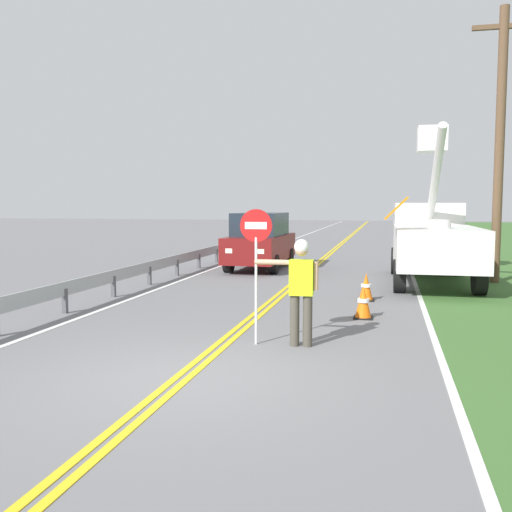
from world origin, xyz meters
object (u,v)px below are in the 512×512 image
stop_sign_paddle (256,246)px  traffic_cone_lead (363,303)px  oncoming_suv_nearest (260,241)px  flagger_worker (301,285)px  utility_bucket_truck (432,237)px  utility_pole_near (500,141)px  traffic_cone_mid (366,287)px

stop_sign_paddle → traffic_cone_lead: (1.71, 2.67, -1.37)m
oncoming_suv_nearest → stop_sign_paddle: bearing=-77.7°
flagger_worker → utility_bucket_truck: bearing=73.0°
stop_sign_paddle → flagger_worker: bearing=2.4°
flagger_worker → utility_bucket_truck: 9.44m
utility_bucket_truck → oncoming_suv_nearest: size_ratio=1.48×
oncoming_suv_nearest → utility_pole_near: bearing=-14.4°
oncoming_suv_nearest → traffic_cone_mid: size_ratio=6.61×
utility_bucket_truck → oncoming_suv_nearest: bearing=160.1°
utility_bucket_truck → utility_pole_near: bearing=4.2°
traffic_cone_lead → flagger_worker: bearing=-109.6°
stop_sign_paddle → traffic_cone_mid: (1.69, 4.95, -1.37)m
utility_bucket_truck → traffic_cone_mid: utility_bucket_truck is taller
stop_sign_paddle → traffic_cone_lead: size_ratio=3.33×
stop_sign_paddle → utility_bucket_truck: (3.54, 9.05, -0.31)m
traffic_cone_lead → traffic_cone_mid: bearing=90.7°
utility_pole_near → traffic_cone_lead: bearing=-119.7°
traffic_cone_lead → utility_bucket_truck: bearing=74.0°
traffic_cone_lead → traffic_cone_mid: size_ratio=1.00×
utility_bucket_truck → traffic_cone_mid: (-1.85, -4.10, -1.06)m
stop_sign_paddle → traffic_cone_lead: bearing=57.4°
utility_bucket_truck → traffic_cone_mid: 4.63m
stop_sign_paddle → utility_bucket_truck: size_ratio=0.34×
oncoming_suv_nearest → utility_pole_near: utility_pole_near is taller
flagger_worker → oncoming_suv_nearest: (-3.21, 11.19, 0.01)m
traffic_cone_mid → utility_bucket_truck: bearing=65.7°
flagger_worker → oncoming_suv_nearest: bearing=106.0°
traffic_cone_mid → utility_pole_near: bearing=48.5°
flagger_worker → traffic_cone_lead: 2.89m
flagger_worker → traffic_cone_lead: size_ratio=2.61×
traffic_cone_lead → traffic_cone_mid: 2.28m
traffic_cone_lead → stop_sign_paddle: bearing=-122.6°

